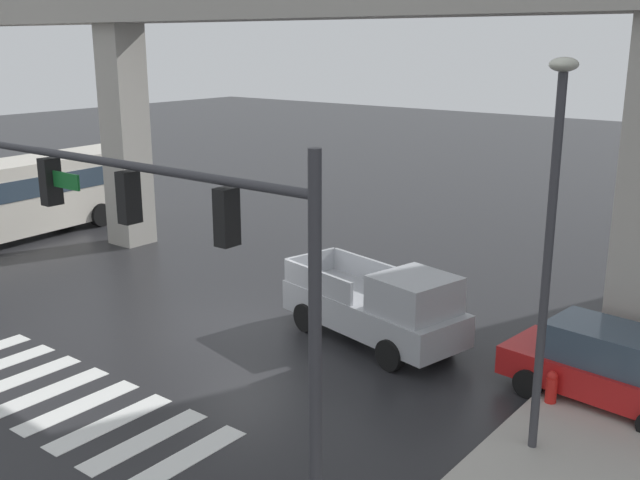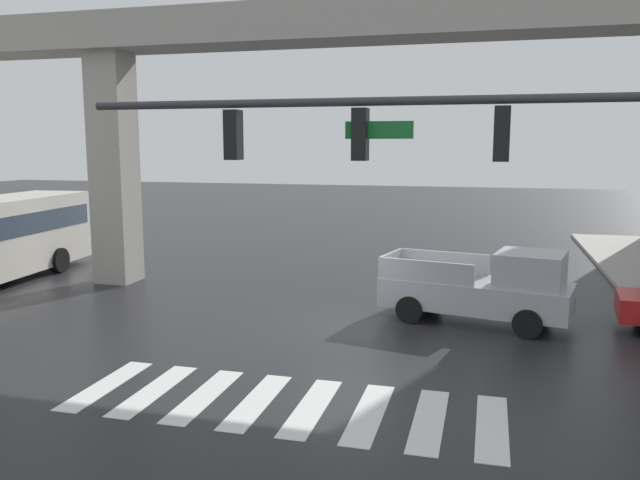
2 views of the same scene
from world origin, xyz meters
The scene contains 9 objects.
ground_plane centered at (0.00, 0.00, 0.00)m, with size 120.00×120.00×0.00m, color #232326.
crosswalk_stripes centered at (0.00, -5.44, 0.01)m, with size 8.25×2.80×0.01m.
elevated_overpass centered at (0.00, 3.67, 7.85)m, with size 50.89×2.06×9.28m.
pickup_truck centered at (3.66, 1.36, 0.99)m, with size 5.39×2.93×2.08m.
city_bus centered at (-13.36, 1.41, 1.72)m, with size 3.44×10.97×2.99m.
sedan_red centered at (9.21, 1.62, 0.85)m, with size 4.45×2.28×1.72m.
traffic_signal_mast centered at (3.93, -6.21, 4.68)m, with size 10.89×0.32×6.20m.
street_lamp_near_corner centered at (8.81, -1.22, 4.56)m, with size 0.44×0.70×7.24m.
fire_hydrant centered at (8.41, 0.68, 0.43)m, with size 0.24×0.24×0.85m.
Camera 1 is at (13.36, -13.42, 7.51)m, focal length 41.62 mm.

